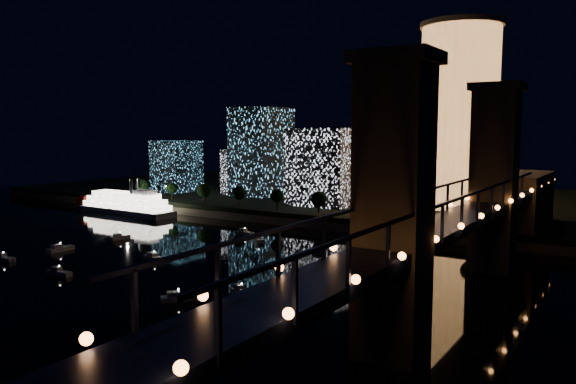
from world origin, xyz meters
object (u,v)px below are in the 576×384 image
(tower_rectangular, at_px, (401,127))
(truss_bridge, at_px, (438,238))
(tower_cylindrical, at_px, (459,116))
(riverboat, at_px, (123,204))

(tower_rectangular, bearing_deg, truss_bridge, -65.80)
(tower_cylindrical, height_order, tower_rectangular, tower_cylindrical)
(tower_cylindrical, relative_size, riverboat, 1.37)
(tower_cylindrical, relative_size, truss_bridge, 0.29)
(tower_cylindrical, height_order, truss_bridge, tower_cylindrical)
(truss_bridge, bearing_deg, tower_rectangular, 114.20)
(tower_cylindrical, xyz_separation_m, riverboat, (-132.10, -67.47, -39.43))
(truss_bridge, bearing_deg, riverboat, 158.96)
(tower_cylindrical, relative_size, tower_rectangular, 1.13)
(truss_bridge, height_order, riverboat, truss_bridge)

